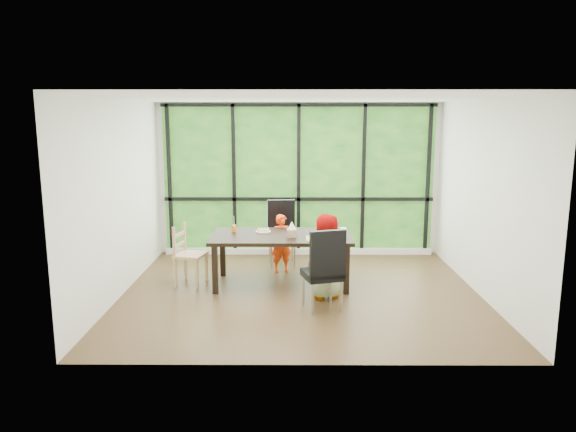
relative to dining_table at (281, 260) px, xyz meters
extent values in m
plane|color=black|center=(0.28, -0.38, -0.38)|extent=(5.00, 5.00, 0.00)
plane|color=silver|center=(0.28, 1.87, 0.98)|extent=(5.00, 0.00, 5.00)
cube|color=#184D17|center=(0.28, 1.85, 0.98)|extent=(4.80, 0.02, 2.65)
cube|color=silver|center=(0.28, 1.77, -0.33)|extent=(4.80, 0.12, 0.10)
cube|color=black|center=(0.00, 0.00, 0.00)|extent=(2.05, 1.08, 0.75)
cube|color=black|center=(0.00, 1.02, 0.17)|extent=(0.50, 0.50, 1.08)
cube|color=black|center=(0.54, -1.03, 0.17)|extent=(0.57, 0.57, 1.08)
cube|color=#A98158|center=(-1.34, -0.03, 0.08)|extent=(0.49, 0.50, 0.90)
imported|color=#FE3F0D|center=(0.00, 0.64, 0.09)|extent=(0.39, 0.31, 0.94)
imported|color=gray|center=(0.60, -0.60, 0.21)|extent=(0.67, 0.56, 1.17)
cube|color=tan|center=(0.59, -0.25, 0.38)|extent=(0.46, 0.34, 0.01)
cylinder|color=white|center=(-0.27, 0.21, 0.38)|extent=(0.23, 0.23, 0.01)
cylinder|color=white|center=(0.58, -0.25, 0.38)|extent=(0.21, 0.21, 0.01)
cylinder|color=orange|center=(-0.71, 0.20, 0.43)|extent=(0.07, 0.07, 0.10)
cylinder|color=green|center=(0.81, -0.28, 0.44)|extent=(0.09, 0.09, 0.13)
cylinder|color=white|center=(0.91, 0.04, 0.42)|extent=(0.10, 0.10, 0.10)
cube|color=tan|center=(0.15, -0.14, 0.43)|extent=(0.14, 0.14, 0.12)
cylinder|color=white|center=(-0.71, 0.20, 0.52)|extent=(0.01, 0.04, 0.20)
cylinder|color=pink|center=(0.81, -0.28, 0.55)|extent=(0.01, 0.04, 0.20)
cone|color=white|center=(0.15, -0.14, 0.55)|extent=(0.12, 0.12, 0.11)
camera|label=1|loc=(0.14, -7.62, 2.09)|focal=33.28mm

